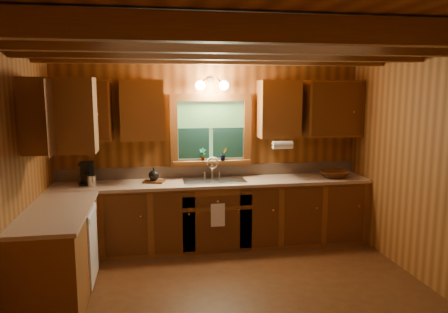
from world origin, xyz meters
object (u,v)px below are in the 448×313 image
sink (214,184)px  cutting_board (154,181)px  coffee_maker (87,173)px  wicker_basket (334,174)px

sink → cutting_board: sink is taller
coffee_maker → wicker_basket: 3.31m
sink → wicker_basket: bearing=-2.7°
coffee_maker → wicker_basket: (3.31, -0.15, -0.09)m
cutting_board → wicker_basket: bearing=13.2°
sink → coffee_maker: 1.65m
sink → coffee_maker: size_ratio=2.83×
cutting_board → wicker_basket: wicker_basket is taller
sink → cutting_board: size_ratio=3.14×
cutting_board → coffee_maker: bearing=-167.5°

